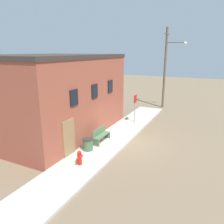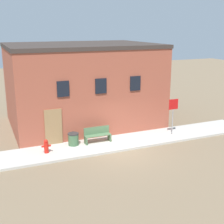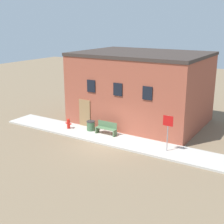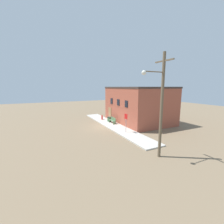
{
  "view_description": "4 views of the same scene",
  "coord_description": "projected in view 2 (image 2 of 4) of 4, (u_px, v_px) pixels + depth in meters",
  "views": [
    {
      "loc": [
        -12.4,
        -4.81,
        5.82
      ],
      "look_at": [
        -0.1,
        1.18,
        2.0
      ],
      "focal_mm": 35.0,
      "sensor_mm": 36.0,
      "label": 1
    },
    {
      "loc": [
        -6.79,
        -14.6,
        6.72
      ],
      "look_at": [
        -0.1,
        1.18,
        2.0
      ],
      "focal_mm": 50.0,
      "sensor_mm": 36.0,
      "label": 2
    },
    {
      "loc": [
        10.52,
        -16.0,
        7.84
      ],
      "look_at": [
        -0.1,
        1.18,
        2.0
      ],
      "focal_mm": 50.0,
      "sensor_mm": 36.0,
      "label": 3
    },
    {
      "loc": [
        19.04,
        -8.14,
        5.59
      ],
      "look_at": [
        -0.1,
        1.18,
        2.0
      ],
      "focal_mm": 24.0,
      "sensor_mm": 36.0,
      "label": 4
    }
  ],
  "objects": [
    {
      "name": "ground_plane",
      "position": [
        122.0,
        152.0,
        17.3
      ],
      "size": [
        80.0,
        80.0,
        0.0
      ],
      "primitive_type": "plane",
      "color": "#7A664C"
    },
    {
      "name": "sidewalk",
      "position": [
        114.0,
        144.0,
        18.32
      ],
      "size": [
        18.39,
        2.35,
        0.13
      ],
      "color": "#BCB7AD",
      "rests_on": "ground"
    },
    {
      "name": "brick_building",
      "position": [
        82.0,
        84.0,
        21.76
      ],
      "size": [
        9.85,
        7.42,
        5.6
      ],
      "color": "#9E4C38",
      "rests_on": "ground"
    },
    {
      "name": "fire_hydrant",
      "position": [
        46.0,
        146.0,
        16.72
      ],
      "size": [
        0.5,
        0.24,
        0.76
      ],
      "color": "red",
      "rests_on": "sidewalk"
    },
    {
      "name": "stop_sign",
      "position": [
        173.0,
        110.0,
        19.28
      ],
      "size": [
        0.64,
        0.06,
        2.28
      ],
      "color": "gray",
      "rests_on": "sidewalk"
    },
    {
      "name": "bench",
      "position": [
        97.0,
        135.0,
        18.27
      ],
      "size": [
        1.57,
        0.44,
        0.91
      ],
      "color": "#4C6B47",
      "rests_on": "sidewalk"
    },
    {
      "name": "trash_bin",
      "position": [
        73.0,
        139.0,
        17.84
      ],
      "size": [
        0.62,
        0.62,
        0.71
      ],
      "color": "#426642",
      "rests_on": "sidewalk"
    }
  ]
}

